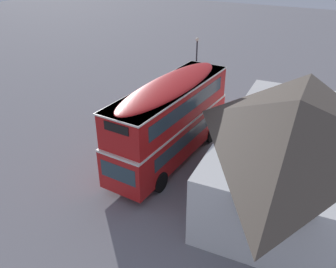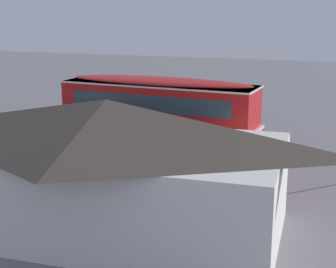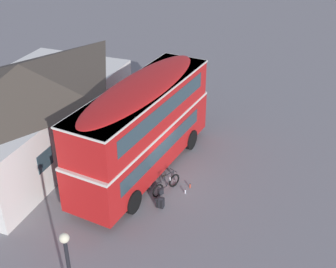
% 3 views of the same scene
% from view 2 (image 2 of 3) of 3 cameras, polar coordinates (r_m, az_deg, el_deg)
% --- Properties ---
extents(ground_plane, '(120.00, 120.00, 0.00)m').
position_cam_2_polar(ground_plane, '(25.94, 0.75, -3.91)').
color(ground_plane, slate).
extents(double_decker_bus, '(9.86, 3.15, 4.79)m').
position_cam_2_polar(double_decker_bus, '(24.42, -1.04, 1.39)').
color(double_decker_bus, black).
rests_on(double_decker_bus, ground).
extents(touring_bicycle, '(1.69, 0.74, 1.00)m').
position_cam_2_polar(touring_bicycle, '(26.20, 2.84, -2.89)').
color(touring_bicycle, black).
rests_on(touring_bicycle, ground).
extents(backpack_on_ground, '(0.31, 0.34, 0.54)m').
position_cam_2_polar(backpack_on_ground, '(26.16, 5.26, -3.18)').
color(backpack_on_ground, black).
rests_on(backpack_on_ground, ground).
extents(water_bottle_red_squeeze, '(0.07, 0.07, 0.24)m').
position_cam_2_polar(water_bottle_red_squeeze, '(27.35, 1.84, -2.72)').
color(water_bottle_red_squeeze, '#D84C33').
rests_on(water_bottle_red_squeeze, ground).
extents(water_bottle_clear_plastic, '(0.07, 0.07, 0.24)m').
position_cam_2_polar(water_bottle_clear_plastic, '(27.16, 2.79, -2.85)').
color(water_bottle_clear_plastic, silver).
rests_on(water_bottle_clear_plastic, ground).
extents(pub_building, '(13.11, 7.46, 4.86)m').
position_cam_2_polar(pub_building, '(18.42, -6.80, -3.40)').
color(pub_building, silver).
rests_on(pub_building, ground).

